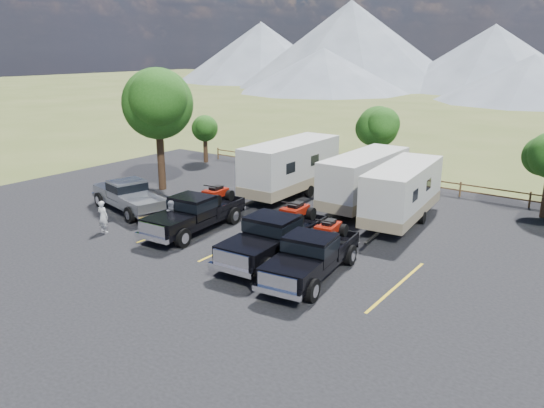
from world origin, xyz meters
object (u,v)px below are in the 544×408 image
Objects in this scene: rig_left at (196,212)px; tree_big_nw at (157,104)px; trailer_center at (364,180)px; pickup_silver at (129,196)px; person_b at (173,218)px; trailer_right at (403,193)px; trailer_left at (291,167)px; rig_right at (313,253)px; person_a at (103,217)px; rig_center at (275,235)px.

tree_big_nw is at bearing 144.01° from rig_left.
trailer_center is 1.44× the size of pickup_silver.
trailer_right is at bearing 2.84° from person_b.
tree_big_nw is at bearing -155.69° from trailer_left.
trailer_center reaches higher than rig_left.
trailer_left is (0.09, 8.45, 0.77)m from rig_left.
rig_right is 3.56× the size of person_b.
trailer_center is at bearing -133.40° from person_a.
person_a is at bearing 42.81° from pickup_silver.
trailer_center is 13.42m from pickup_silver.
person_a is at bearing -168.91° from rig_center.
rig_center is 9.23m from trailer_center.
rig_left is 3.62× the size of person_b.
trailer_center reaches higher than trailer_right.
tree_big_nw is 6.92m from pickup_silver.
rig_left is at bearing 101.33° from pickup_silver.
trailer_right is at bearing 39.38° from rig_left.
rig_right is at bearing -21.81° from tree_big_nw.
trailer_left is 1.09× the size of trailer_right.
trailer_center is at bearing 56.01° from rig_left.
person_a is (-11.33, -1.56, -0.16)m from rig_right.
rig_left is 7.81m from rig_right.
trailer_right is at bearing 68.67° from rig_center.
trailer_left is at bearing 85.60° from rig_left.
rig_left is at bearing 24.15° from person_b.
person_b is (-8.35, -8.53, -0.73)m from trailer_right.
trailer_left is (-7.61, 9.78, 0.80)m from rig_right.
trailer_left reaches higher than person_b.
pickup_silver is (-10.68, 0.76, -0.13)m from rig_center.
rig_left is 1.24m from person_b.
person_b is (-5.51, -9.79, -0.76)m from trailer_center.
rig_center is at bearing 99.40° from pickup_silver.
pickup_silver reaches higher than person_a.
rig_right is (15.35, -6.14, -4.58)m from tree_big_nw.
trailer_center is at bearing 150.71° from trailer_right.
person_b is (-0.48, -1.14, -0.13)m from rig_left.
rig_right is 1.00× the size of pickup_silver.
rig_left is 0.71× the size of trailer_center.
tree_big_nw reaches higher than rig_right.
person_a is at bearing -109.01° from trailer_left.
rig_center reaches higher than person_b.
trailer_center is (4.94, 0.20, -0.14)m from trailer_left.
tree_big_nw is 17.16m from rig_right.
trailer_center is 1.01× the size of trailer_right.
tree_big_nw is 1.23× the size of rig_left.
rig_center reaches higher than rig_right.
tree_big_nw is 1.17× the size of rig_center.
trailer_center is 11.26m from person_b.
rig_center is at bearing -88.32° from trailer_center.
rig_right is 0.64× the size of trailer_left.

